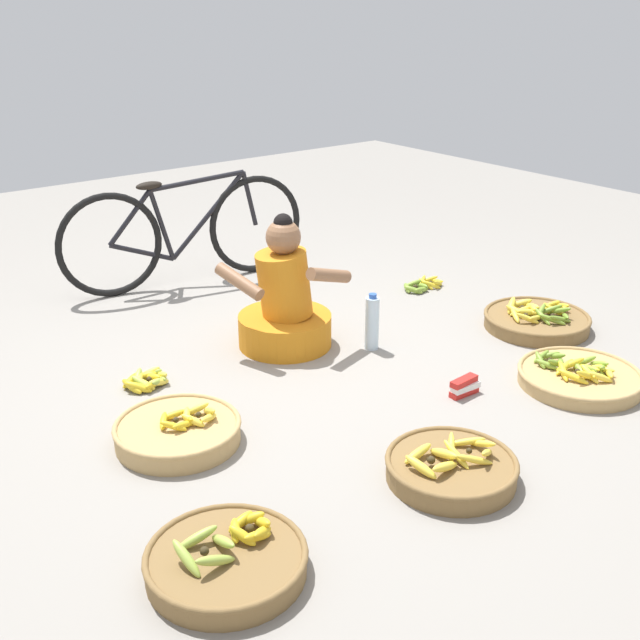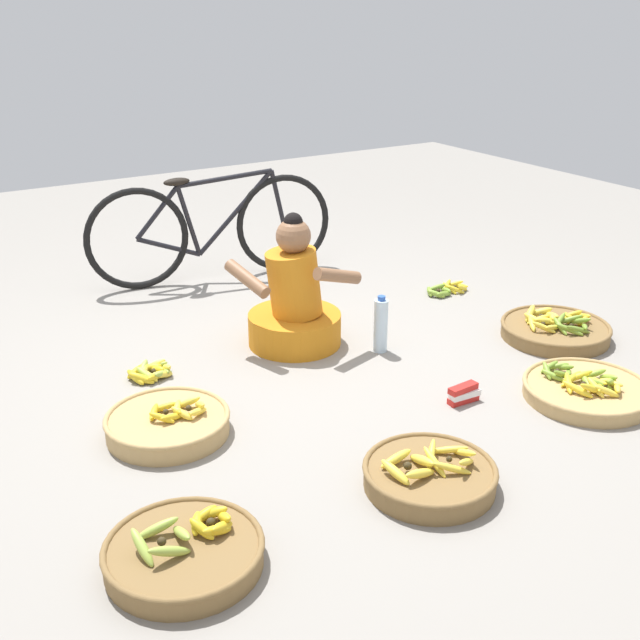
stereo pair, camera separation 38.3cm
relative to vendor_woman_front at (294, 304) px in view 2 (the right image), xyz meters
name	(u,v)px [view 2 (the right image)]	position (x,y,z in m)	size (l,w,h in m)	color
ground_plane	(300,369)	(-0.14, -0.30, -0.24)	(10.00, 10.00, 0.00)	gray
vendor_woman_front	(294,304)	(0.00, 0.00, 0.00)	(0.66, 0.52, 0.76)	orange
bicycle_leaning	(212,229)	(0.08, 1.24, 0.12)	(1.69, 0.31, 0.73)	black
banana_basket_near_vendor	(168,423)	(-0.97, -0.55, -0.18)	(0.56, 0.56, 0.16)	tan
banana_basket_back_left	(184,552)	(-1.25, -1.41, -0.19)	(0.56, 0.56, 0.17)	brown
banana_basket_front_center	(429,475)	(-0.24, -1.49, -0.18)	(0.54, 0.54, 0.17)	brown
banana_basket_near_bicycle	(587,389)	(0.88, -1.31, -0.19)	(0.62, 0.62, 0.15)	tan
banana_basket_back_right	(555,329)	(1.31, -0.71, -0.19)	(0.62, 0.62, 0.16)	brown
loose_bananas_back_center	(446,289)	(1.25, 0.18, -0.21)	(0.34, 0.19, 0.08)	olive
loose_bananas_mid_left	(151,372)	(-0.84, 0.03, -0.21)	(0.25, 0.22, 0.09)	gold
water_bottle	(381,325)	(0.35, -0.33, -0.09)	(0.08, 0.08, 0.32)	silver
packet_carton_stack	(464,394)	(0.35, -1.03, -0.19)	(0.17, 0.07, 0.09)	red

